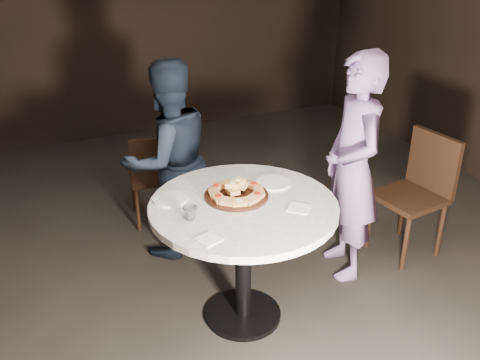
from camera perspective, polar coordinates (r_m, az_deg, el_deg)
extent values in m
plane|color=black|center=(3.65, -0.59, -13.62)|extent=(7.00, 7.00, 0.00)
cylinder|color=black|center=(3.59, 0.33, -14.07)|extent=(0.59, 0.59, 0.03)
cylinder|color=black|center=(3.34, 0.35, -8.81)|extent=(0.12, 0.12, 0.77)
cylinder|color=silver|center=(3.13, 0.37, -2.87)|extent=(1.35, 1.35, 0.04)
cylinder|color=black|center=(3.19, -0.38, -1.65)|extent=(0.50, 0.50, 0.02)
cube|color=#BF884A|center=(3.26, 1.47, -0.63)|extent=(0.09, 0.10, 0.04)
cylinder|color=red|center=(3.25, 1.47, -0.36)|extent=(0.05, 0.05, 0.01)
cube|color=#BF884A|center=(3.29, 0.51, -0.31)|extent=(0.10, 0.10, 0.04)
cube|color=#BF884A|center=(3.30, -0.68, -0.24)|extent=(0.10, 0.09, 0.04)
cylinder|color=beige|center=(3.29, -0.68, 0.03)|extent=(0.05, 0.05, 0.01)
cube|color=#BF884A|center=(3.28, -1.79, -0.44)|extent=(0.09, 0.07, 0.04)
cube|color=#BF884A|center=(3.23, -2.56, -0.87)|extent=(0.10, 0.10, 0.04)
cylinder|color=red|center=(3.22, -2.56, -0.60)|extent=(0.05, 0.05, 0.01)
cube|color=#BF884A|center=(3.17, -2.76, -1.43)|extent=(0.08, 0.09, 0.04)
cube|color=#BF884A|center=(3.11, -2.33, -1.97)|extent=(0.07, 0.09, 0.04)
cylinder|color=red|center=(3.11, -2.33, -1.69)|extent=(0.04, 0.04, 0.01)
cube|color=#BF884A|center=(3.07, -1.34, -2.33)|extent=(0.10, 0.10, 0.04)
cube|color=#BF884A|center=(3.07, -0.07, -2.41)|extent=(0.09, 0.08, 0.04)
cylinder|color=beige|center=(3.06, -0.07, -2.13)|extent=(0.05, 0.05, 0.01)
cube|color=#BF884A|center=(3.09, 1.10, -2.18)|extent=(0.10, 0.09, 0.04)
cube|color=#BF884A|center=(3.14, 1.85, -1.71)|extent=(0.10, 0.10, 0.04)
cylinder|color=red|center=(3.13, 1.85, -1.43)|extent=(0.05, 0.05, 0.01)
cube|color=#BF884A|center=(3.20, 1.97, -1.14)|extent=(0.08, 0.10, 0.04)
cube|color=#BF884A|center=(3.20, -0.01, -0.57)|extent=(0.10, 0.10, 0.03)
cylinder|color=#2D6B1E|center=(3.20, -0.01, -0.30)|extent=(0.05, 0.05, 0.01)
cube|color=#BF884A|center=(3.19, -1.05, -0.70)|extent=(0.07, 0.09, 0.03)
cylinder|color=beige|center=(3.18, -1.06, -0.43)|extent=(0.04, 0.04, 0.01)
cube|color=#BF884A|center=(3.14, -0.78, -1.18)|extent=(0.06, 0.08, 0.03)
cylinder|color=orange|center=(3.13, -0.78, -0.90)|extent=(0.04, 0.04, 0.01)
cube|color=#BF884A|center=(3.15, -0.82, -0.52)|extent=(0.10, 0.09, 0.03)
cylinder|color=beige|center=(3.14, -0.82, -0.24)|extent=(0.05, 0.05, 0.01)
cube|color=#BF884A|center=(3.18, -0.26, -0.20)|extent=(0.10, 0.09, 0.03)
cylinder|color=beige|center=(3.18, -0.26, 0.08)|extent=(0.05, 0.05, 0.01)
cylinder|color=white|center=(3.19, -7.49, -2.02)|extent=(0.24, 0.24, 0.01)
cylinder|color=white|center=(3.36, 3.58, -0.29)|extent=(0.29, 0.29, 0.01)
imported|color=silver|center=(2.96, -5.32, -3.53)|extent=(0.09, 0.09, 0.07)
cube|color=white|center=(2.79, -3.34, -6.34)|extent=(0.14, 0.14, 0.01)
cube|color=white|center=(3.09, 6.30, -3.01)|extent=(0.17, 0.17, 0.01)
cube|color=black|center=(4.51, -9.23, 0.45)|extent=(0.43, 0.43, 0.04)
cube|color=black|center=(4.25, -9.10, 1.86)|extent=(0.38, 0.09, 0.41)
cylinder|color=black|center=(4.76, -7.37, -0.72)|extent=(0.04, 0.04, 0.41)
cylinder|color=black|center=(4.73, -11.26, -1.19)|extent=(0.04, 0.04, 0.41)
cylinder|color=black|center=(4.47, -6.71, -2.53)|extent=(0.04, 0.04, 0.41)
cylinder|color=black|center=(4.44, -10.86, -3.04)|extent=(0.04, 0.04, 0.41)
cube|color=black|center=(4.17, 17.54, -1.83)|extent=(0.49, 0.49, 0.04)
cube|color=black|center=(4.23, 19.95, 1.70)|extent=(0.10, 0.44, 0.47)
cylinder|color=black|center=(4.26, 13.61, -4.23)|extent=(0.04, 0.04, 0.47)
cylinder|color=black|center=(4.05, 17.25, -6.43)|extent=(0.04, 0.04, 0.47)
cylinder|color=black|center=(4.51, 17.03, -2.92)|extent=(0.04, 0.04, 0.47)
cylinder|color=black|center=(4.31, 20.61, -4.91)|extent=(0.04, 0.04, 0.47)
imported|color=black|center=(3.93, -7.64, 2.06)|extent=(0.82, 0.69, 1.49)
imported|color=#866CAB|center=(3.71, 11.91, 1.19)|extent=(0.50, 0.66, 1.61)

